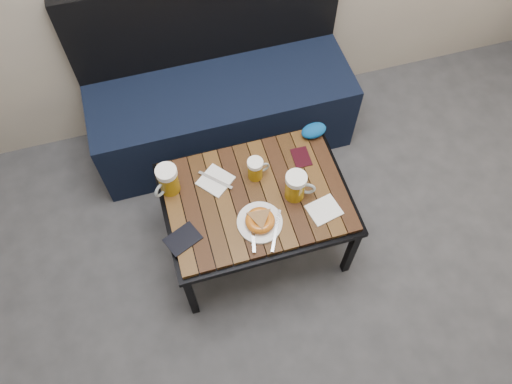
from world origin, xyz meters
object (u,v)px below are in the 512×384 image
object	(u,v)px
beer_mug_centre	(256,169)
bench	(221,106)
cafe_table	(256,200)
passport_navy	(183,239)
plate_pie	(260,220)
beer_mug_right	(296,186)
plate_bagel	(260,222)
knit_pouch	(314,131)
passport_burgundy	(301,157)
beer_mug_left	(168,180)

from	to	relation	value
beer_mug_centre	bench	bearing A→B (deg)	84.63
bench	cafe_table	distance (m)	0.73
cafe_table	passport_navy	size ratio (longest dim) A/B	5.89
bench	plate_pie	xyz separation A→B (m)	(-0.03, -0.85, 0.22)
bench	beer_mug_right	distance (m)	0.82
passport_navy	beer_mug_centre	bearing A→B (deg)	96.48
plate_bagel	passport_navy	xyz separation A→B (m)	(-0.34, 0.02, -0.02)
cafe_table	plate_pie	bearing A→B (deg)	-99.56
bench	knit_pouch	world-z (taller)	bench
cafe_table	beer_mug_centre	distance (m)	0.15
cafe_table	plate_pie	distance (m)	0.15
bench	passport_burgundy	size ratio (longest dim) A/B	12.75
passport_burgundy	bench	bearing A→B (deg)	115.50
passport_burgundy	beer_mug_centre	bearing A→B (deg)	-169.21
beer_mug_left	plate_pie	size ratio (longest dim) A/B	0.76
plate_bagel	cafe_table	bearing A→B (deg)	80.67
knit_pouch	passport_navy	bearing A→B (deg)	-152.67
passport_navy	passport_burgundy	size ratio (longest dim) A/B	1.30
passport_navy	plate_pie	bearing A→B (deg)	64.07
beer_mug_right	passport_navy	world-z (taller)	beer_mug_right
passport_burgundy	knit_pouch	bearing A→B (deg)	50.31
passport_burgundy	beer_mug_left	bearing A→B (deg)	-178.55
bench	cafe_table	world-z (taller)	bench
beer_mug_left	plate_bagel	distance (m)	0.45
beer_mug_right	passport_burgundy	bearing A→B (deg)	84.11
cafe_table	plate_bagel	xyz separation A→B (m)	(-0.02, -0.14, 0.07)
cafe_table	knit_pouch	distance (m)	0.44
plate_bagel	bench	bearing A→B (deg)	87.99
knit_pouch	beer_mug_centre	bearing A→B (deg)	-155.58
beer_mug_left	plate_pie	bearing A→B (deg)	102.57
beer_mug_left	knit_pouch	bearing A→B (deg)	150.52
beer_mug_right	passport_burgundy	xyz separation A→B (m)	(0.09, 0.18, -0.07)
beer_mug_right	knit_pouch	bearing A→B (deg)	77.90
beer_mug_left	plate_bagel	bearing A→B (deg)	101.80
cafe_table	passport_burgundy	bearing A→B (deg)	27.75
bench	beer_mug_left	size ratio (longest dim) A/B	9.27
beer_mug_centre	passport_navy	distance (m)	0.45
plate_bagel	passport_burgundy	size ratio (longest dim) A/B	2.23
beer_mug_left	beer_mug_right	size ratio (longest dim) A/B	1.00
beer_mug_left	plate_pie	world-z (taller)	beer_mug_left
beer_mug_centre	knit_pouch	world-z (taller)	beer_mug_centre
bench	plate_bagel	distance (m)	0.88
beer_mug_left	passport_burgundy	distance (m)	0.63
cafe_table	passport_burgundy	xyz separation A→B (m)	(0.26, 0.14, 0.05)
beer_mug_left	passport_navy	world-z (taller)	beer_mug_left
plate_pie	passport_burgundy	size ratio (longest dim) A/B	1.80
cafe_table	beer_mug_right	size ratio (longest dim) A/B	5.58
beer_mug_centre	plate_pie	world-z (taller)	beer_mug_centre
beer_mug_left	beer_mug_centre	distance (m)	0.39
plate_pie	plate_bagel	size ratio (longest dim) A/B	0.81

